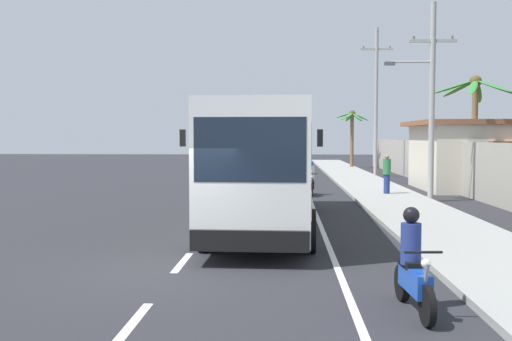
% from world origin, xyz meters
% --- Properties ---
extents(ground_plane, '(160.00, 160.00, 0.00)m').
position_xyz_m(ground_plane, '(0.00, 0.00, 0.00)').
color(ground_plane, '#28282D').
extents(sidewalk_kerb, '(3.20, 90.00, 0.14)m').
position_xyz_m(sidewalk_kerb, '(6.80, 10.00, 0.07)').
color(sidewalk_kerb, '#999993').
rests_on(sidewalk_kerb, ground).
extents(lane_markings, '(3.48, 71.00, 0.01)m').
position_xyz_m(lane_markings, '(2.14, 14.41, 0.00)').
color(lane_markings, white).
rests_on(lane_markings, ground).
extents(boundary_wall, '(0.24, 60.00, 2.50)m').
position_xyz_m(boundary_wall, '(10.60, 14.00, 1.25)').
color(boundary_wall, '#9E998E').
rests_on(boundary_wall, ground).
extents(coach_bus_foreground, '(3.21, 12.21, 3.87)m').
position_xyz_m(coach_bus_foreground, '(1.69, 6.36, 2.01)').
color(coach_bus_foreground, white).
rests_on(coach_bus_foreground, ground).
extents(motorcycle_beside_bus, '(0.56, 1.96, 1.64)m').
position_xyz_m(motorcycle_beside_bus, '(3.44, 15.80, 0.66)').
color(motorcycle_beside_bus, black).
rests_on(motorcycle_beside_bus, ground).
extents(motorcycle_trailing, '(0.56, 1.96, 1.63)m').
position_xyz_m(motorcycle_trailing, '(4.23, -2.52, 0.66)').
color(motorcycle_trailing, black).
rests_on(motorcycle_trailing, ground).
extents(pedestrian_near_kerb, '(0.36, 0.36, 1.78)m').
position_xyz_m(pedestrian_near_kerb, '(6.89, 15.37, 1.07)').
color(pedestrian_near_kerb, navy).
rests_on(pedestrian_near_kerb, sidewalk_kerb).
extents(utility_pole_mid, '(2.99, 0.24, 8.33)m').
position_xyz_m(utility_pole_mid, '(8.30, 13.35, 4.40)').
color(utility_pole_mid, '#9E9E99').
rests_on(utility_pole_mid, ground).
extents(utility_pole_far, '(2.19, 0.24, 10.06)m').
position_xyz_m(utility_pole_far, '(8.36, 28.46, 5.23)').
color(utility_pole_far, '#9E9E99').
rests_on(utility_pole_far, ground).
extents(palm_nearest, '(2.85, 2.96, 5.06)m').
position_xyz_m(palm_nearest, '(8.04, 39.93, 3.67)').
color(palm_nearest, brown).
rests_on(palm_nearest, ground).
extents(palm_second, '(4.07, 3.78, 5.60)m').
position_xyz_m(palm_second, '(11.07, 16.25, 4.19)').
color(palm_second, brown).
rests_on(palm_second, ground).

